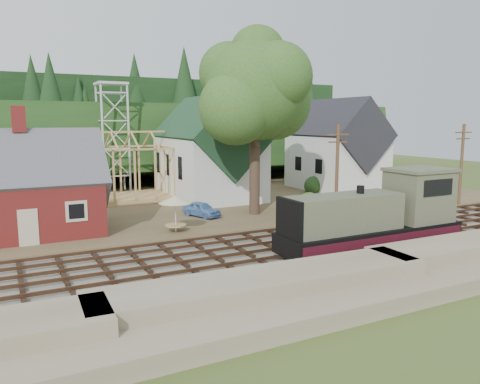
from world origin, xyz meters
name	(u,v)px	position (x,y,z in m)	size (l,w,h in m)	color
ground	(301,247)	(0.00, 0.00, 0.00)	(140.00, 140.00, 0.00)	#384C1E
embankment	(398,288)	(0.00, -8.50, 0.00)	(64.00, 5.00, 1.60)	#7F7259
railroad_bed	(301,246)	(0.00, 0.00, 0.08)	(64.00, 11.00, 0.16)	#726B5B
village_flat	(198,203)	(0.00, 18.00, 0.15)	(64.00, 26.00, 0.30)	brown
hillside	(136,178)	(0.00, 42.00, 0.00)	(70.00, 28.00, 8.00)	#1E3F19
ridge	(112,169)	(0.00, 58.00, 0.00)	(80.00, 20.00, 12.00)	black
depot	(24,194)	(-16.00, 11.00, 3.21)	(10.80, 7.41, 9.00)	#5E1A15
church	(209,151)	(2.00, 19.68, 5.18)	(8.40, 15.17, 13.00)	silver
farmhouse	(337,150)	(18.00, 19.00, 4.87)	(8.40, 10.80, 10.60)	silver
timber_frame	(127,171)	(-6.00, 22.00, 3.27)	(8.20, 6.20, 6.99)	tan
lattice_tower	(112,105)	(-6.00, 28.00, 10.03)	(3.20, 3.20, 12.12)	silver
big_tree	(256,98)	(2.17, 10.08, 10.22)	(10.90, 8.40, 14.70)	#38281E
telegraph_pole_near	(337,171)	(7.00, 5.20, 4.25)	(2.20, 0.28, 8.00)	#4C331E
telegraph_pole_far	(461,163)	(22.00, 5.20, 4.25)	(2.20, 0.28, 8.00)	#4C331E
locomotive	(378,218)	(3.77, -3.00, 2.22)	(12.65, 3.16, 5.04)	black
car_blue	(202,209)	(-2.51, 11.06, 0.93)	(1.48, 3.69, 1.26)	#5F8DCC
car_red	(402,183)	(24.91, 15.25, 0.93)	(2.11, 4.57, 1.27)	#B20E17
patio_set	(175,201)	(-6.28, 6.84, 2.56)	(2.39, 2.39, 2.66)	silver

